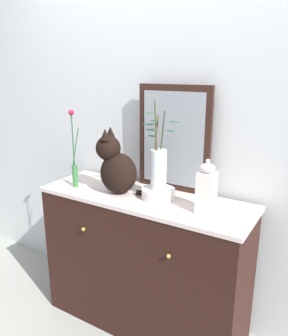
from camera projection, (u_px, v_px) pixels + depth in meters
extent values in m
plane|color=#96998F|center=(144.00, 321.00, 2.33)|extent=(6.00, 6.00, 0.00)
cube|color=silver|center=(168.00, 128.00, 2.21)|extent=(4.40, 0.08, 2.60)
cube|color=black|center=(144.00, 264.00, 2.20)|extent=(1.32, 0.45, 0.90)
cube|color=beige|center=(144.00, 198.00, 2.07)|extent=(1.34, 0.45, 0.02)
sphere|color=#B79338|center=(83.00, 229.00, 2.08)|extent=(0.02, 0.02, 0.02)
sphere|color=#B79338|center=(168.00, 256.00, 1.78)|extent=(0.02, 0.02, 0.02)
cube|color=black|center=(174.00, 139.00, 2.10)|extent=(0.49, 0.03, 0.66)
cube|color=gray|center=(173.00, 139.00, 2.09)|extent=(0.41, 0.01, 0.58)
ellipsoid|color=black|center=(119.00, 173.00, 2.08)|extent=(0.27, 0.24, 0.26)
sphere|color=black|center=(108.00, 148.00, 2.06)|extent=(0.15, 0.15, 0.15)
cone|color=black|center=(105.00, 134.00, 1.99)|extent=(0.06, 0.06, 0.07)
cone|color=black|center=(110.00, 132.00, 2.07)|extent=(0.06, 0.06, 0.07)
cylinder|color=black|center=(150.00, 194.00, 2.06)|extent=(0.17, 0.08, 0.03)
cylinder|color=#337138|center=(75.00, 176.00, 2.22)|extent=(0.04, 0.04, 0.15)
cylinder|color=#22552F|center=(73.00, 141.00, 2.15)|extent=(0.01, 0.01, 0.33)
sphere|color=maroon|center=(71.00, 112.00, 2.10)|extent=(0.04, 0.04, 0.04)
cylinder|color=#1E5E28|center=(76.00, 147.00, 2.15)|extent=(0.07, 0.01, 0.25)
cylinder|color=silver|center=(158.00, 194.00, 2.03)|extent=(0.20, 0.20, 0.06)
cylinder|color=silver|center=(159.00, 170.00, 1.98)|extent=(0.09, 0.09, 0.24)
cylinder|color=#443C26|center=(156.00, 134.00, 1.91)|extent=(0.04, 0.03, 0.38)
ellipsoid|color=#2B562D|center=(154.00, 129.00, 1.91)|extent=(0.08, 0.07, 0.01)
ellipsoid|color=#294E34|center=(154.00, 121.00, 1.89)|extent=(0.08, 0.07, 0.01)
ellipsoid|color=#254F2E|center=(149.00, 113.00, 1.87)|extent=(0.08, 0.06, 0.01)
cylinder|color=#4D401D|center=(156.00, 141.00, 1.94)|extent=(0.01, 0.05, 0.29)
ellipsoid|color=#195430|center=(153.00, 136.00, 1.97)|extent=(0.08, 0.05, 0.01)
ellipsoid|color=#1A4E2D|center=(151.00, 130.00, 1.96)|extent=(0.07, 0.04, 0.01)
ellipsoid|color=#194B2F|center=(148.00, 124.00, 1.92)|extent=(0.08, 0.07, 0.01)
cylinder|color=#433F2D|center=(162.00, 138.00, 1.93)|extent=(0.07, 0.06, 0.32)
ellipsoid|color=#205338|center=(170.00, 131.00, 1.93)|extent=(0.08, 0.06, 0.01)
ellipsoid|color=#264F33|center=(174.00, 122.00, 1.91)|extent=(0.07, 0.05, 0.01)
cube|color=white|center=(206.00, 193.00, 1.80)|extent=(0.09, 0.09, 0.23)
ellipsoid|color=silver|center=(208.00, 168.00, 1.76)|extent=(0.08, 0.08, 0.05)
sphere|color=silver|center=(208.00, 161.00, 1.75)|extent=(0.02, 0.02, 0.02)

